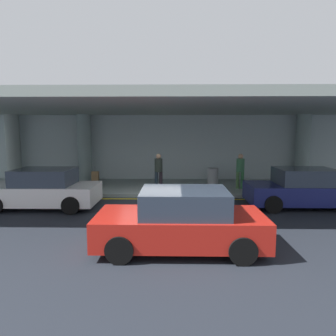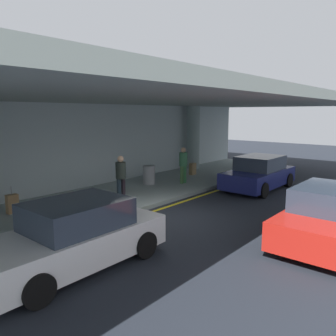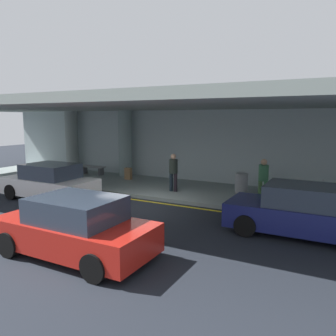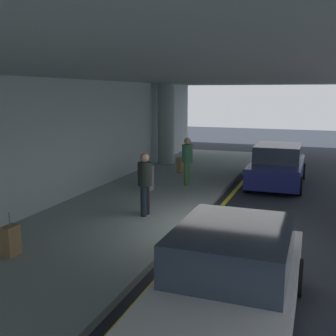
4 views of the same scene
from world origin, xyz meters
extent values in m
plane|color=#1F232B|center=(0.00, 0.00, 0.00)|extent=(60.00, 60.00, 0.00)
cube|color=gray|center=(0.00, 3.10, 0.07)|extent=(26.00, 4.20, 0.15)
cube|color=yellow|center=(0.00, 0.72, 0.00)|extent=(26.00, 0.14, 0.01)
cylinder|color=gray|center=(-8.00, 4.66, 1.97)|extent=(0.76, 0.76, 3.65)
cylinder|color=gray|center=(-4.00, 4.66, 1.97)|extent=(0.76, 0.76, 3.65)
cube|color=#8E9B93|center=(0.00, 2.60, 3.95)|extent=(28.00, 13.20, 0.30)
cube|color=#ACBCBF|center=(0.00, 5.35, 1.90)|extent=(26.00, 0.30, 3.80)
cube|color=navy|center=(5.84, -0.54, 0.55)|extent=(4.10, 1.80, 0.70)
cube|color=#2D3847|center=(5.94, -0.54, 1.20)|extent=(2.10, 1.60, 0.60)
cylinder|color=black|center=(4.49, 0.31, 0.32)|extent=(0.64, 0.22, 0.64)
cylinder|color=black|center=(4.49, -1.39, 0.32)|extent=(0.64, 0.22, 0.64)
cube|color=white|center=(-4.00, -0.83, 0.55)|extent=(4.10, 1.80, 0.70)
cube|color=#2D3847|center=(-3.90, -0.83, 1.20)|extent=(2.10, 1.60, 0.60)
cylinder|color=black|center=(-2.65, 0.02, 0.32)|extent=(0.64, 0.22, 0.64)
cylinder|color=black|center=(-2.65, -1.68, 0.32)|extent=(0.64, 0.22, 0.64)
cylinder|color=black|center=(-5.35, 0.02, 0.32)|extent=(0.64, 0.22, 0.64)
cylinder|color=black|center=(-5.35, -1.68, 0.32)|extent=(0.64, 0.22, 0.64)
cube|color=red|center=(1.12, -4.73, 0.55)|extent=(4.10, 1.80, 0.70)
cube|color=#2D3847|center=(1.22, -4.73, 1.20)|extent=(2.10, 1.60, 0.60)
cylinder|color=black|center=(2.47, -3.88, 0.32)|extent=(0.64, 0.22, 0.64)
cylinder|color=black|center=(2.47, -5.58, 0.32)|extent=(0.64, 0.22, 0.64)
cylinder|color=black|center=(-0.23, -3.88, 0.32)|extent=(0.64, 0.22, 0.64)
cylinder|color=black|center=(-0.23, -5.58, 0.32)|extent=(0.64, 0.22, 0.64)
cylinder|color=#3E6637|center=(4.03, 2.41, 0.56)|extent=(0.16, 0.16, 0.82)
cylinder|color=#2F6F3F|center=(4.25, 2.41, 0.56)|extent=(0.16, 0.16, 0.82)
cylinder|color=#326A46|center=(4.14, 2.41, 1.28)|extent=(0.38, 0.38, 0.62)
sphere|color=tan|center=(4.14, 2.41, 1.71)|extent=(0.24, 0.24, 0.24)
cylinder|color=#18242E|center=(0.11, 2.34, 0.56)|extent=(0.16, 0.16, 0.82)
cylinder|color=black|center=(0.33, 2.34, 0.56)|extent=(0.16, 0.16, 0.82)
cylinder|color=black|center=(0.22, 2.34, 1.28)|extent=(0.38, 0.38, 0.62)
sphere|color=tan|center=(0.22, 2.34, 1.71)|extent=(0.24, 0.24, 0.24)
cube|color=#946F46|center=(-3.23, 3.79, 0.46)|extent=(0.36, 0.22, 0.62)
cylinder|color=slate|center=(-3.23, 3.79, 0.91)|extent=(0.02, 0.02, 0.28)
cube|color=olive|center=(6.21, 3.36, 0.46)|extent=(0.36, 0.22, 0.62)
cylinder|color=slate|center=(6.21, 3.36, 0.91)|extent=(0.02, 0.02, 0.28)
cube|color=slate|center=(-5.97, 4.13, 0.60)|extent=(1.60, 0.50, 0.06)
cube|color=#4C4C51|center=(-6.59, 4.13, 0.36)|extent=(0.10, 0.40, 0.42)
cube|color=#4C4C51|center=(-5.35, 4.13, 0.36)|extent=(0.10, 0.40, 0.42)
cylinder|color=gray|center=(2.97, 3.50, 0.57)|extent=(0.56, 0.56, 0.85)
camera|label=1|loc=(0.96, -11.88, 2.93)|focal=32.06mm
camera|label=2|loc=(-8.04, -6.95, 3.40)|focal=35.81mm
camera|label=3|loc=(6.90, -10.60, 3.40)|focal=35.63mm
camera|label=4|loc=(-9.45, -1.88, 3.40)|focal=43.61mm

